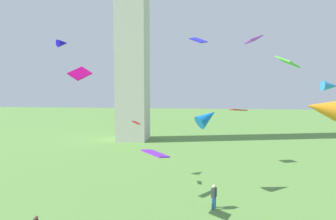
{
  "coord_description": "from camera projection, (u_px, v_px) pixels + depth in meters",
  "views": [
    {
      "loc": [
        1.55,
        -0.45,
        8.41
      ],
      "look_at": [
        -0.83,
        18.8,
        6.94
      ],
      "focal_mm": 28.95,
      "sensor_mm": 36.0,
      "label": 1
    }
  ],
  "objects": [
    {
      "name": "kite_flying_8",
      "position": [
        322.0,
        108.0,
        18.18
      ],
      "size": [
        2.22,
        1.45,
        1.74
      ],
      "rotation": [
        0.0,
        0.0,
        4.73
      ],
      "color": "orange"
    },
    {
      "name": "kite_flying_4",
      "position": [
        238.0,
        110.0,
        30.63
      ],
      "size": [
        2.01,
        1.67,
        0.31
      ],
      "rotation": [
        0.0,
        0.0,
        3.46
      ],
      "color": "#B3141B"
    },
    {
      "name": "kite_flying_1",
      "position": [
        136.0,
        123.0,
        23.4
      ],
      "size": [
        0.65,
        0.98,
        0.41
      ],
      "rotation": [
        0.0,
        0.0,
        4.66
      ],
      "color": "#B32019"
    },
    {
      "name": "kite_flying_0",
      "position": [
        253.0,
        40.0,
        22.35
      ],
      "size": [
        1.28,
        1.71,
        0.54
      ],
      "rotation": [
        0.0,
        0.0,
        4.9
      ],
      "color": "#A32DF0"
    },
    {
      "name": "kite_flying_10",
      "position": [
        287.0,
        62.0,
        18.64
      ],
      "size": [
        1.49,
        1.85,
        0.96
      ],
      "rotation": [
        0.0,
        0.0,
        2.02
      ],
      "color": "green"
    },
    {
      "name": "kite_flying_6",
      "position": [
        80.0,
        73.0,
        19.96
      ],
      "size": [
        1.47,
        1.47,
        1.16
      ],
      "rotation": [
        0.0,
        0.0,
        1.16
      ],
      "color": "#BD066B"
    },
    {
      "name": "kite_flying_9",
      "position": [
        330.0,
        86.0,
        29.61
      ],
      "size": [
        1.73,
        1.25,
        1.23
      ],
      "rotation": [
        0.0,
        0.0,
        1.62
      ],
      "color": "#2C84C8"
    },
    {
      "name": "kite_flying_5",
      "position": [
        155.0,
        154.0,
        17.49
      ],
      "size": [
        1.93,
        1.8,
        0.52
      ],
      "rotation": [
        0.0,
        0.0,
        2.58
      ],
      "color": "purple"
    },
    {
      "name": "kite_flying_7",
      "position": [
        63.0,
        43.0,
        24.91
      ],
      "size": [
        1.18,
        1.29,
        0.85
      ],
      "rotation": [
        0.0,
        0.0,
        2.56
      ],
      "color": "#160DCE"
    },
    {
      "name": "kite_flying_11",
      "position": [
        207.0,
        117.0,
        21.93
      ],
      "size": [
        2.4,
        2.07,
        1.91
      ],
      "rotation": [
        0.0,
        0.0,
        2.08
      ],
      "color": "blue"
    },
    {
      "name": "kite_flying_3",
      "position": [
        198.0,
        40.0,
        13.61
      ],
      "size": [
        0.94,
        0.83,
        0.45
      ],
      "rotation": [
        0.0,
        0.0,
        5.71
      ],
      "color": "#2222D0"
    },
    {
      "name": "person_1",
      "position": [
        214.0,
        195.0,
        19.08
      ],
      "size": [
        0.42,
        0.52,
        1.73
      ],
      "rotation": [
        0.0,
        0.0,
        4.29
      ],
      "color": "#235693",
      "rests_on": "ground_plane"
    }
  ]
}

